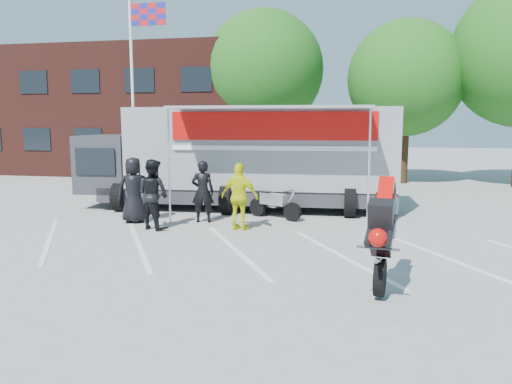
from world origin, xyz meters
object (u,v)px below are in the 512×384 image
(spectator_leather_a, at_px, (134,190))
(spectator_leather_b, at_px, (203,192))
(transporter_truck, at_px, (247,209))
(spectator_hivis, at_px, (240,197))
(flagpole, at_px, (138,71))
(tree_left, at_px, (264,70))
(parked_motorcycle, at_px, (274,219))
(stunt_bike_rider, at_px, (384,285))
(tree_mid, at_px, (406,79))
(spectator_leather_c, at_px, (153,194))

(spectator_leather_a, distance_m, spectator_leather_b, 2.00)
(transporter_truck, height_order, spectator_hivis, spectator_hivis)
(flagpole, distance_m, tree_left, 7.37)
(spectator_leather_a, relative_size, spectator_leather_b, 1.06)
(tree_left, xyz_separation_m, spectator_leather_b, (0.50, -12.10, -4.66))
(spectator_leather_a, xyz_separation_m, spectator_hivis, (3.27, -0.39, -0.04))
(transporter_truck, relative_size, parked_motorcycle, 5.58)
(tree_left, xyz_separation_m, spectator_hivis, (1.82, -12.94, -4.64))
(spectator_leather_b, bearing_deg, stunt_bike_rider, 125.78)
(spectator_leather_b, bearing_deg, tree_left, -97.58)
(parked_motorcycle, distance_m, spectator_leather_a, 4.27)
(flagpole, height_order, parked_motorcycle, flagpole)
(spectator_leather_a, height_order, spectator_leather_b, spectator_leather_a)
(flagpole, xyz_separation_m, tree_mid, (11.24, 5.00, -0.11))
(tree_left, distance_m, spectator_leather_a, 13.45)
(tree_mid, xyz_separation_m, spectator_leather_b, (-6.50, -11.10, -4.04))
(flagpole, bearing_deg, parked_motorcycle, -37.47)
(flagpole, height_order, spectator_leather_b, flagpole)
(flagpole, height_order, tree_left, tree_left)
(transporter_truck, bearing_deg, tree_mid, 52.94)
(tree_mid, bearing_deg, stunt_bike_rider, -95.50)
(parked_motorcycle, relative_size, spectator_leather_c, 0.99)
(parked_motorcycle, distance_m, spectator_leather_c, 3.81)
(tree_left, distance_m, spectator_leather_c, 14.04)
(transporter_truck, bearing_deg, tree_left, 93.99)
(spectator_leather_b, bearing_deg, flagpole, -62.05)
(flagpole, xyz_separation_m, stunt_bike_rider, (9.71, -10.94, -5.05))
(tree_left, xyz_separation_m, stunt_bike_rider, (5.46, -16.94, -5.57))
(parked_motorcycle, relative_size, spectator_leather_b, 1.05)
(stunt_bike_rider, xyz_separation_m, spectator_leather_b, (-4.97, 4.84, 0.91))
(parked_motorcycle, height_order, spectator_leather_c, spectator_leather_c)
(parked_motorcycle, distance_m, stunt_bike_rider, 6.52)
(transporter_truck, xyz_separation_m, spectator_leather_a, (-2.71, -2.91, 0.96))
(stunt_bike_rider, height_order, spectator_hivis, spectator_hivis)
(flagpole, distance_m, transporter_truck, 8.31)
(spectator_leather_a, height_order, spectator_leather_c, spectator_leather_c)
(stunt_bike_rider, distance_m, spectator_leather_a, 8.25)
(tree_left, distance_m, spectator_leather_b, 12.97)
(tree_left, height_order, spectator_hivis, tree_left)
(tree_mid, height_order, spectator_leather_a, tree_mid)
(spectator_leather_b, distance_m, spectator_hivis, 1.56)
(transporter_truck, relative_size, spectator_leather_a, 5.53)
(tree_left, relative_size, tree_mid, 1.13)
(stunt_bike_rider, relative_size, spectator_hivis, 1.16)
(tree_left, height_order, parked_motorcycle, tree_left)
(tree_left, height_order, transporter_truck, tree_left)
(transporter_truck, distance_m, spectator_leather_a, 4.09)
(tree_left, bearing_deg, spectator_leather_b, -87.64)
(spectator_leather_b, bearing_deg, parked_motorcycle, -164.25)
(tree_mid, distance_m, spectator_leather_a, 14.85)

